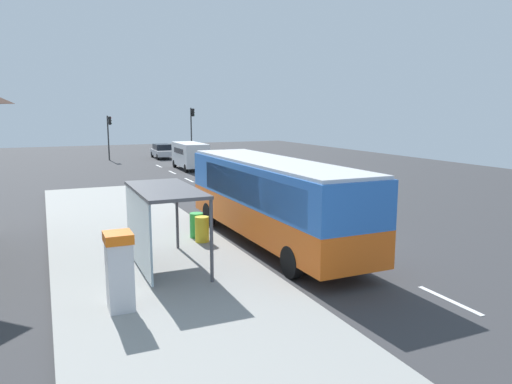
{
  "coord_description": "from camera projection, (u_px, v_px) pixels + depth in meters",
  "views": [
    {
      "loc": [
        -9.43,
        -15.13,
        4.99
      ],
      "look_at": [
        -1.0,
        3.97,
        1.5
      ],
      "focal_mm": 33.9,
      "sensor_mm": 36.0,
      "label": 1
    }
  ],
  "objects": [
    {
      "name": "sidewalk_platform",
      "position": [
        142.0,
        249.0,
        17.47
      ],
      "size": [
        6.2,
        30.0,
        0.18
      ],
      "primitive_type": "cube",
      "color": "#999993",
      "rests_on": "ground"
    },
    {
      "name": "recycling_bin_yellow",
      "position": [
        202.0,
        229.0,
        17.99
      ],
      "size": [
        0.52,
        0.52,
        0.95
      ],
      "primitive_type": "cylinder",
      "color": "yellow",
      "rests_on": "sidewalk_platform"
    },
    {
      "name": "white_van",
      "position": [
        190.0,
        154.0,
        41.8
      ],
      "size": [
        2.09,
        5.23,
        2.3
      ],
      "color": "white",
      "rests_on": "ground"
    },
    {
      "name": "ground_plane",
      "position": [
        207.0,
        191.0,
        30.86
      ],
      "size": [
        56.0,
        92.0,
        0.04
      ],
      "primitive_type": "cube",
      "color": "#38383A"
    },
    {
      "name": "lane_stripe_seg_6",
      "position": [
        172.0,
        172.0,
        39.98
      ],
      "size": [
        0.16,
        2.2,
        0.01
      ],
      "primitive_type": "cube",
      "color": "silver",
      "rests_on": "ground"
    },
    {
      "name": "ticket_machine",
      "position": [
        120.0,
        270.0,
        11.74
      ],
      "size": [
        0.66,
        0.76,
        1.94
      ],
      "color": "silver",
      "rests_on": "sidewalk_platform"
    },
    {
      "name": "lane_stripe_seg_2",
      "position": [
        281.0,
        222.0,
        21.93
      ],
      "size": [
        0.16,
        2.2,
        0.01
      ],
      "primitive_type": "cube",
      "color": "silver",
      "rests_on": "ground"
    },
    {
      "name": "lane_stripe_seg_5",
      "position": [
        189.0,
        180.0,
        35.47
      ],
      "size": [
        0.16,
        2.2,
        0.01
      ],
      "primitive_type": "cube",
      "color": "silver",
      "rests_on": "ground"
    },
    {
      "name": "lane_stripe_seg_7",
      "position": [
        159.0,
        166.0,
        44.49
      ],
      "size": [
        0.16,
        2.2,
        0.01
      ],
      "primitive_type": "cube",
      "color": "silver",
      "rests_on": "ground"
    },
    {
      "name": "lane_stripe_seg_4",
      "position": [
        211.0,
        190.0,
        30.96
      ],
      "size": [
        0.16,
        2.2,
        0.01
      ],
      "primitive_type": "cube",
      "color": "silver",
      "rests_on": "ground"
    },
    {
      "name": "lane_stripe_seg_0",
      "position": [
        449.0,
        300.0,
        12.91
      ],
      "size": [
        0.16,
        2.2,
        0.01
      ],
      "primitive_type": "cube",
      "color": "silver",
      "rests_on": "ground"
    },
    {
      "name": "traffic_light_far_side",
      "position": [
        109.0,
        131.0,
        49.56
      ],
      "size": [
        0.49,
        0.28,
        4.55
      ],
      "color": "#2D2D2D",
      "rests_on": "ground"
    },
    {
      "name": "lane_stripe_seg_3",
      "position": [
        240.0,
        204.0,
        26.45
      ],
      "size": [
        0.16,
        2.2,
        0.01
      ],
      "primitive_type": "cube",
      "color": "silver",
      "rests_on": "ground"
    },
    {
      "name": "bus_shelter",
      "position": [
        155.0,
        207.0,
        14.74
      ],
      "size": [
        1.8,
        4.0,
        2.5
      ],
      "color": "#4C4C51",
      "rests_on": "sidewalk_platform"
    },
    {
      "name": "sedan_near",
      "position": [
        162.0,
        151.0,
        51.86
      ],
      "size": [
        1.89,
        4.43,
        1.52
      ],
      "color": "#B7B7BC",
      "rests_on": "ground"
    },
    {
      "name": "traffic_light_near_side",
      "position": [
        192.0,
        125.0,
        52.18
      ],
      "size": [
        0.49,
        0.28,
        5.37
      ],
      "color": "#2D2D2D",
      "rests_on": "ground"
    },
    {
      "name": "recycling_bin_green",
      "position": [
        197.0,
        225.0,
        18.62
      ],
      "size": [
        0.52,
        0.52,
        0.95
      ],
      "primitive_type": "cylinder",
      "color": "green",
      "rests_on": "sidewalk_platform"
    },
    {
      "name": "bus",
      "position": [
        271.0,
        196.0,
        18.14
      ],
      "size": [
        2.64,
        11.04,
        3.21
      ],
      "color": "orange",
      "rests_on": "ground"
    },
    {
      "name": "lane_stripe_seg_1",
      "position": [
        343.0,
        251.0,
        17.42
      ],
      "size": [
        0.16,
        2.2,
        0.01
      ],
      "primitive_type": "cube",
      "color": "silver",
      "rests_on": "ground"
    }
  ]
}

